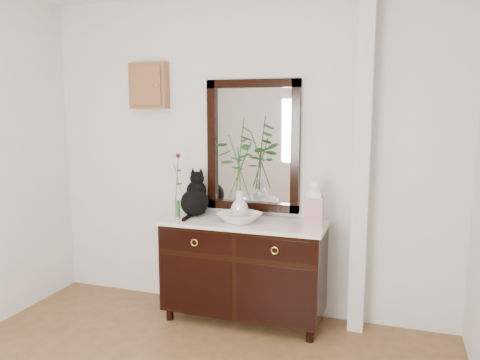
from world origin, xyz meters
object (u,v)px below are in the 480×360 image
(cat, at_px, (195,193))
(sideboard, at_px, (244,265))
(lotus_bowl, at_px, (240,217))
(ginger_jar, at_px, (314,203))

(cat, bearing_deg, sideboard, -13.86)
(lotus_bowl, distance_m, ginger_jar, 0.61)
(ginger_jar, bearing_deg, sideboard, 178.92)
(ginger_jar, bearing_deg, cat, 175.94)
(sideboard, xyz_separation_m, lotus_bowl, (-0.02, -0.06, 0.42))
(sideboard, xyz_separation_m, ginger_jar, (0.57, -0.01, 0.56))
(cat, bearing_deg, lotus_bowl, -21.09)
(sideboard, height_order, cat, cat)
(lotus_bowl, bearing_deg, sideboard, 71.11)
(sideboard, xyz_separation_m, cat, (-0.46, 0.06, 0.56))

